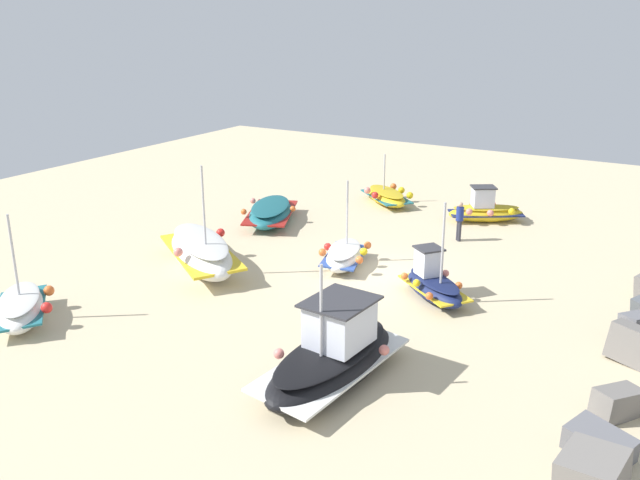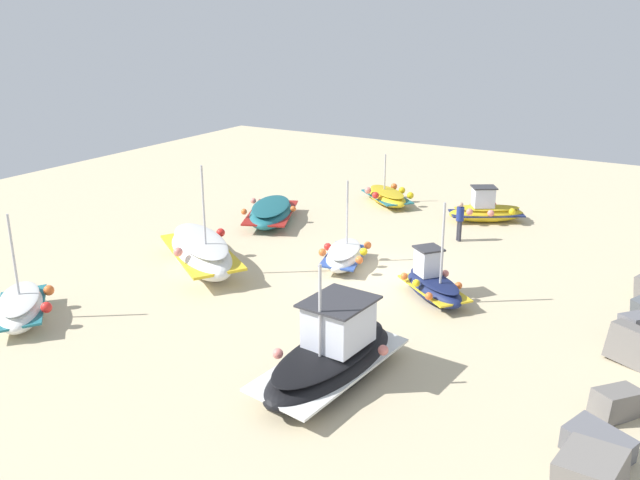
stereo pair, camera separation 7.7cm
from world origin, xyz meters
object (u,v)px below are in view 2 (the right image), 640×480
object	(u,v)px
fishing_boat_0	(201,252)
fishing_boat_2	(332,355)
fishing_boat_6	(486,210)
fishing_boat_1	(271,212)
fishing_boat_4	(344,255)
fishing_boat_3	(433,284)
person_walking	(460,219)
fishing_boat_7	(387,196)
fishing_boat_5	(20,307)

from	to	relation	value
fishing_boat_0	fishing_boat_2	distance (m)	9.65
fishing_boat_2	fishing_boat_6	bearing A→B (deg)	8.35
fishing_boat_1	fishing_boat_0	bearing A→B (deg)	165.83
fishing_boat_0	fishing_boat_4	size ratio (longest dim) A/B	1.68
fishing_boat_4	fishing_boat_3	bearing A→B (deg)	56.68
fishing_boat_3	fishing_boat_4	size ratio (longest dim) A/B	1.07
fishing_boat_2	person_walking	distance (m)	12.95
fishing_boat_1	fishing_boat_7	world-z (taller)	fishing_boat_7
fishing_boat_0	fishing_boat_3	bearing A→B (deg)	-133.81
fishing_boat_1	fishing_boat_2	world-z (taller)	fishing_boat_2
fishing_boat_2	fishing_boat_0	bearing A→B (deg)	65.27
fishing_boat_7	fishing_boat_3	bearing A→B (deg)	-16.84
fishing_boat_4	fishing_boat_5	xyz separation A→B (m)	(9.58, -6.32, 0.06)
fishing_boat_1	fishing_boat_4	distance (m)	6.58
fishing_boat_1	fishing_boat_3	distance (m)	10.81
fishing_boat_0	fishing_boat_6	xyz separation A→B (m)	(-11.55, 7.31, -0.14)
fishing_boat_1	fishing_boat_5	bearing A→B (deg)	152.57
fishing_boat_0	fishing_boat_1	distance (m)	6.43
fishing_boat_5	fishing_boat_7	world-z (taller)	fishing_boat_5
fishing_boat_3	fishing_boat_7	world-z (taller)	fishing_boat_3
fishing_boat_0	person_walking	bearing A→B (deg)	-96.93
fishing_boat_7	fishing_boat_4	bearing A→B (deg)	-34.19
fishing_boat_2	fishing_boat_3	bearing A→B (deg)	2.56
fishing_boat_6	person_walking	bearing A→B (deg)	56.09
fishing_boat_0	fishing_boat_4	bearing A→B (deg)	-111.76
fishing_boat_3	fishing_boat_6	world-z (taller)	fishing_boat_3
fishing_boat_3	fishing_boat_6	size ratio (longest dim) A/B	0.98
person_walking	fishing_boat_3	bearing A→B (deg)	57.25
fishing_boat_6	fishing_boat_3	bearing A→B (deg)	65.11
fishing_boat_2	fishing_boat_6	size ratio (longest dim) A/B	1.49
fishing_boat_0	fishing_boat_2	world-z (taller)	fishing_boat_0
fishing_boat_7	person_walking	xyz separation A→B (m)	(3.82, 5.21, 0.60)
fishing_boat_0	fishing_boat_4	world-z (taller)	fishing_boat_0
fishing_boat_0	fishing_boat_6	bearing A→B (deg)	-87.80
fishing_boat_2	fishing_boat_7	bearing A→B (deg)	25.38
fishing_boat_2	fishing_boat_5	distance (m)	10.40
fishing_boat_4	fishing_boat_5	distance (m)	11.48
fishing_boat_7	person_walking	bearing A→B (deg)	4.02
fishing_boat_2	fishing_boat_4	xyz separation A→B (m)	(-7.72, -3.91, -0.31)
person_walking	fishing_boat_4	bearing A→B (deg)	17.22
fishing_boat_4	person_walking	xyz separation A→B (m)	(-5.17, 2.71, 0.56)
fishing_boat_7	fishing_boat_1	bearing A→B (deg)	-79.04
fishing_boat_4	person_walking	distance (m)	5.87
fishing_boat_3	fishing_boat_4	world-z (taller)	fishing_boat_3
fishing_boat_5	fishing_boat_7	bearing A→B (deg)	119.42
fishing_boat_1	fishing_boat_7	distance (m)	6.53
fishing_boat_1	fishing_boat_5	world-z (taller)	fishing_boat_5
fishing_boat_1	person_walking	distance (m)	8.63
fishing_boat_3	person_walking	size ratio (longest dim) A/B	2.06
fishing_boat_2	fishing_boat_5	xyz separation A→B (m)	(1.87, -10.22, -0.25)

